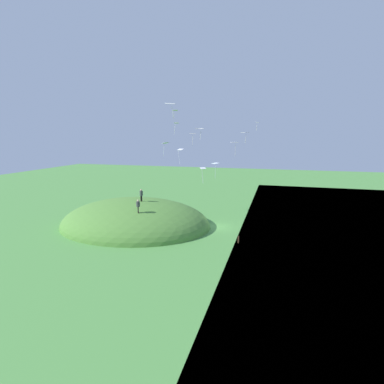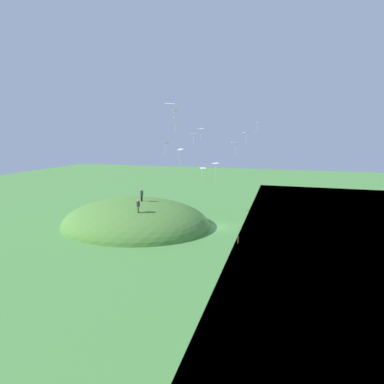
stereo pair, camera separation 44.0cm
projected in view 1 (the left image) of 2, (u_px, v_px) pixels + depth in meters
name	position (u px, v px, depth m)	size (l,w,h in m)	color
ground_plane	(216.00, 227.00, 43.40)	(160.00, 160.00, 0.00)	#4C8A3F
grass_hill	(135.00, 225.00, 44.14)	(21.83, 17.80, 7.63)	#4D8135
person_near_shore	(141.00, 194.00, 42.24)	(0.60, 0.60, 1.71)	black
person_with_child	(138.00, 205.00, 38.40)	(0.62, 0.62, 1.70)	#42312F
kite_0	(180.00, 151.00, 38.02)	(0.89, 0.79, 1.92)	white
kite_1	(216.00, 164.00, 39.89)	(1.23, 1.27, 2.04)	white
kite_2	(203.00, 170.00, 36.95)	(0.82, 0.77, 1.94)	white
kite_3	(175.00, 111.00, 41.00)	(0.79, 0.72, 1.10)	white
kite_4	(257.00, 123.00, 50.02)	(0.66, 0.89, 1.44)	white
kite_5	(170.00, 104.00, 37.94)	(1.42, 1.32, 1.96)	silver
kite_6	(199.00, 129.00, 42.00)	(1.32, 1.08, 1.56)	white
kite_7	(193.00, 134.00, 52.57)	(1.29, 1.09, 2.06)	#F4E2CE
kite_8	(176.00, 124.00, 48.85)	(0.80, 0.63, 1.87)	white
kite_9	(165.00, 144.00, 47.92)	(1.11, 1.26, 2.25)	white
kite_10	(246.00, 133.00, 46.94)	(1.39, 1.46, 1.70)	white
kite_11	(234.00, 143.00, 45.03)	(1.31, 1.11, 2.01)	white
mooring_post	(238.00, 240.00, 36.77)	(0.14, 0.14, 0.87)	brown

